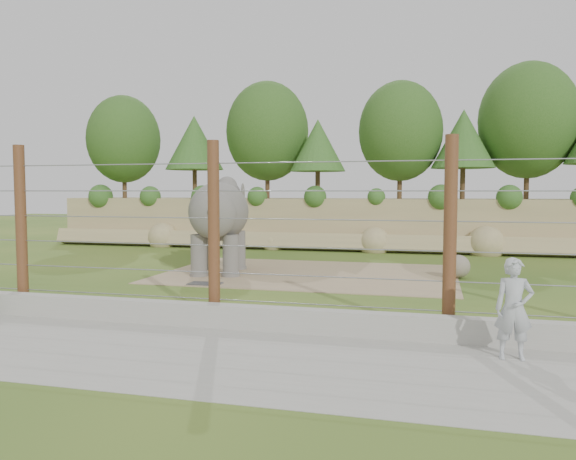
% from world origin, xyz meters
% --- Properties ---
extents(ground, '(90.00, 90.00, 0.00)m').
position_xyz_m(ground, '(0.00, 0.00, 0.00)').
color(ground, '#345A1D').
rests_on(ground, ground).
extents(back_embankment, '(30.00, 5.52, 8.77)m').
position_xyz_m(back_embankment, '(0.59, 12.68, 3.97)').
color(back_embankment, tan).
rests_on(back_embankment, ground).
extents(dirt_patch, '(10.00, 7.00, 0.02)m').
position_xyz_m(dirt_patch, '(0.50, 3.00, 0.01)').
color(dirt_patch, tan).
rests_on(dirt_patch, ground).
extents(drain_grate, '(1.00, 0.60, 0.03)m').
position_xyz_m(drain_grate, '(-2.14, 0.00, 0.04)').
color(drain_grate, '#262628').
rests_on(drain_grate, dirt_patch).
extents(elephant, '(2.59, 4.42, 3.35)m').
position_xyz_m(elephant, '(-2.64, 2.48, 1.68)').
color(elephant, '#636059').
rests_on(elephant, ground).
extents(stone_ball, '(0.77, 0.77, 0.77)m').
position_xyz_m(stone_ball, '(5.50, 3.24, 0.41)').
color(stone_ball, gray).
rests_on(stone_ball, dirt_patch).
extents(retaining_wall, '(26.00, 0.35, 0.50)m').
position_xyz_m(retaining_wall, '(0.00, -5.00, 0.25)').
color(retaining_wall, '#9D9C92').
rests_on(retaining_wall, ground).
extents(walkway, '(26.00, 4.00, 0.01)m').
position_xyz_m(walkway, '(0.00, -7.00, 0.01)').
color(walkway, '#9D9C92').
rests_on(walkway, ground).
extents(barrier_fence, '(20.26, 0.26, 4.00)m').
position_xyz_m(barrier_fence, '(0.00, -4.50, 2.00)').
color(barrier_fence, '#542E1B').
rests_on(barrier_fence, ground).
extents(zookeeper, '(0.66, 0.45, 1.75)m').
position_xyz_m(zookeeper, '(6.04, -5.85, 0.89)').
color(zookeeper, '#A3A7AC').
rests_on(zookeeper, walkway).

